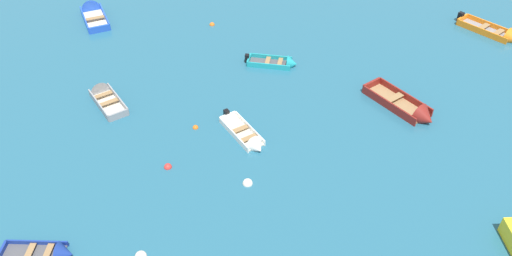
{
  "coord_description": "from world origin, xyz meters",
  "views": [
    {
      "loc": [
        0.23,
        0.37,
        15.9
      ],
      "look_at": [
        0.0,
        19.23,
        0.15
      ],
      "focal_mm": 34.36,
      "sensor_mm": 36.0,
      "label": 1
    }
  ],
  "objects": [
    {
      "name": "rowboat_grey_cluster_inner",
      "position": [
        -8.4,
        21.92,
        0.18
      ],
      "size": [
        2.74,
        3.28,
        1.03
      ],
      "color": "beige",
      "rests_on": "ground_plane"
    },
    {
      "name": "rowboat_deep_blue_outer_left",
      "position": [
        -7.71,
        11.58,
        0.13
      ],
      "size": [
        2.84,
        1.1,
        0.95
      ],
      "color": "#4C4C51",
      "rests_on": "ground_plane"
    },
    {
      "name": "rowboat_blue_near_left",
      "position": [
        -11.62,
        31.71,
        0.2
      ],
      "size": [
        2.9,
        4.17,
        1.31
      ],
      "color": "beige",
      "rests_on": "ground_plane"
    },
    {
      "name": "rowboat_maroon_midfield_right",
      "position": [
        8.15,
        20.64,
        0.21
      ],
      "size": [
        3.57,
        4.15,
        1.26
      ],
      "color": "#99754C",
      "rests_on": "ground_plane"
    },
    {
      "name": "rowboat_turquoise_back_row_center",
      "position": [
        1.44,
        25.29,
        0.16
      ],
      "size": [
        3.19,
        1.47,
        0.96
      ],
      "color": "#4C4C51",
      "rests_on": "ground_plane"
    },
    {
      "name": "rowboat_white_distant_center",
      "position": [
        -0.29,
        18.32,
        0.15
      ],
      "size": [
        2.53,
        3.19,
        0.91
      ],
      "color": "beige",
      "rests_on": "ground_plane"
    },
    {
      "name": "rowboat_orange_near_right",
      "position": [
        15.76,
        28.91,
        0.19
      ],
      "size": [
        3.61,
        3.81,
        1.18
      ],
      "color": "gray",
      "rests_on": "ground_plane"
    },
    {
      "name": "mooring_buoy_far_field",
      "position": [
        -3.07,
        19.39,
        0.0
      ],
      "size": [
        0.3,
        0.3,
        0.3
      ],
      "primitive_type": "sphere",
      "color": "orange",
      "rests_on": "ground_plane"
    },
    {
      "name": "mooring_buoy_near_foreground",
      "position": [
        -4.04,
        16.53,
        0.0
      ],
      "size": [
        0.37,
        0.37,
        0.37
      ],
      "primitive_type": "sphere",
      "color": "red",
      "rests_on": "ground_plane"
    },
    {
      "name": "mooring_buoy_outer_edge",
      "position": [
        -3.12,
        30.29,
        0.0
      ],
      "size": [
        0.36,
        0.36,
        0.36
      ],
      "primitive_type": "sphere",
      "color": "orange",
      "rests_on": "ground_plane"
    },
    {
      "name": "mooring_buoy_central",
      "position": [
        -0.33,
        15.54,
        0.0
      ],
      "size": [
        0.46,
        0.46,
        0.46
      ],
      "primitive_type": "sphere",
      "color": "silver",
      "rests_on": "ground_plane"
    }
  ]
}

